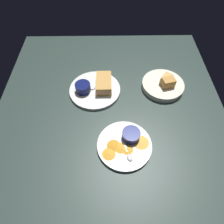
{
  "coord_description": "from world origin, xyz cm",
  "views": [
    {
      "loc": [
        62.17,
        0.21,
        75.5
      ],
      "look_at": [
        9.84,
        0.94,
        3.0
      ],
      "focal_mm": 31.3,
      "sensor_mm": 36.0,
      "label": 1
    }
  ],
  "objects": [
    {
      "name": "spoon_by_dark_ramekin",
      "position": [
        -6.57,
        -7.96,
        1.96
      ],
      "size": [
        4.17,
        9.88,
        0.8
      ],
      "color": "silver",
      "rests_on": "plate_sandwich_main"
    },
    {
      "name": "ramekin_light_gravy",
      "position": [
        22.16,
        8.59,
        3.55
      ],
      "size": [
        7.65,
        7.65,
        3.61
      ],
      "color": "navy",
      "rests_on": "plate_chips_companion"
    },
    {
      "name": "ramekin_dark_sauce",
      "position": [
        -4.95,
        -13.6,
        3.9
      ],
      "size": [
        7.61,
        7.61,
        4.3
      ],
      "color": "#0C144C",
      "rests_on": "plate_sandwich_main"
    },
    {
      "name": "plate_chips_companion",
      "position": [
        25.61,
        5.72,
        0.8
      ],
      "size": [
        22.98,
        22.98,
        1.6
      ],
      "primitive_type": "cylinder",
      "color": "silver",
      "rests_on": "ground_plane"
    },
    {
      "name": "spoon_by_gravy_ramekin",
      "position": [
        30.29,
        7.14,
        1.96
      ],
      "size": [
        9.86,
        4.3,
        0.8
      ],
      "color": "silver",
      "rests_on": "plate_chips_companion"
    },
    {
      "name": "sandwich_half_near",
      "position": [
        -7.49,
        -3.14,
        4.0
      ],
      "size": [
        13.33,
        7.73,
        4.8
      ],
      "color": "tan",
      "rests_on": "plate_sandwich_main"
    },
    {
      "name": "ground_plane",
      "position": [
        0.0,
        0.0,
        -1.5
      ],
      "size": [
        110.0,
        110.0,
        3.0
      ],
      "primitive_type": "cube",
      "color": "#283833"
    },
    {
      "name": "plantain_chip_scatter",
      "position": [
        26.59,
        5.84,
        1.9
      ],
      "size": [
        12.16,
        19.91,
        0.6
      ],
      "color": "gold",
      "rests_on": "plate_chips_companion"
    },
    {
      "name": "bread_basket_rear",
      "position": [
        -7.89,
        27.53,
        2.01
      ],
      "size": [
        21.48,
        21.48,
        7.43
      ],
      "color": "silver",
      "rests_on": "ground_plane"
    },
    {
      "name": "plate_sandwich_main",
      "position": [
        -5.92,
        -7.83,
        0.8
      ],
      "size": [
        26.01,
        26.01,
        1.6
      ],
      "primitive_type": "cylinder",
      "color": "silver",
      "rests_on": "ground_plane"
    }
  ]
}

